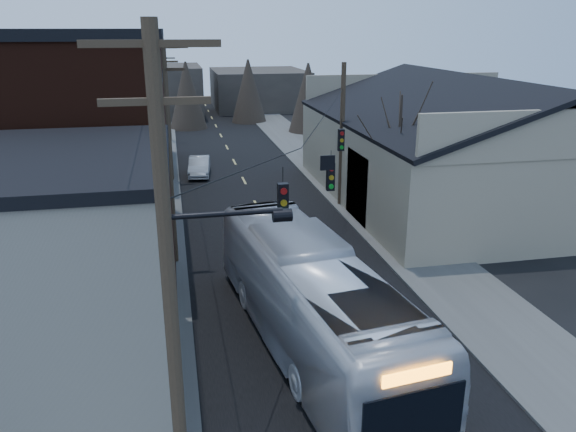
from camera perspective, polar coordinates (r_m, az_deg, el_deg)
road_surface at (r=38.21m, az=-4.11°, el=2.85°), size 9.00×110.00×0.02m
sidewalk_left at (r=37.94m, az=-13.89°, el=2.31°), size 4.00×110.00×0.12m
sidewalk_right at (r=39.54m, az=5.28°, el=3.43°), size 4.00×110.00×0.12m
building_clapboard at (r=17.45m, az=-24.87°, el=-6.33°), size 8.00×8.00×7.00m
building_brick at (r=27.52m, az=-22.56°, el=5.98°), size 10.00×12.00×10.00m
building_left_far at (r=43.29m, az=-18.04°, el=8.59°), size 9.00×14.00×7.00m
warehouse at (r=36.94m, az=17.43°, el=5.79°), size 16.16×20.60×7.73m
building_far_left at (r=71.87m, az=-12.92°, el=12.26°), size 10.00×12.00×6.00m
building_far_right at (r=77.77m, az=-3.01°, el=12.77°), size 12.00×14.00×5.00m
bare_tree at (r=29.55m, az=11.08°, el=5.05°), size 0.40×0.40×7.20m
utility_lines at (r=31.14m, az=-8.58°, el=8.42°), size 11.24×45.28×10.50m
bus at (r=18.81m, az=2.39°, el=-8.39°), size 4.70×13.29×3.62m
parked_car at (r=41.82m, az=-9.00°, el=5.00°), size 1.84×4.27×1.37m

